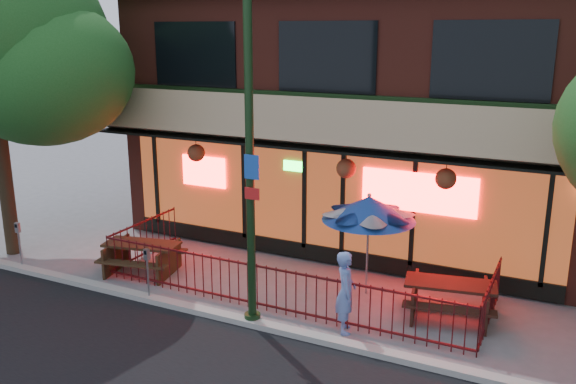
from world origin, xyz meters
name	(u,v)px	position (x,y,z in m)	size (l,w,h in m)	color
ground	(262,315)	(0.00, 0.00, 0.00)	(80.00, 80.00, 0.00)	gray
curb	(250,322)	(0.00, -0.50, 0.06)	(80.00, 0.25, 0.12)	#999993
restaurant_building	(379,83)	(0.00, 7.11, 4.13)	(12.96, 9.49, 8.05)	maroon
patio_fence	(273,277)	(0.00, 0.50, 0.63)	(8.44, 2.62, 1.00)	#460F12
street_light	(250,168)	(0.00, -0.40, 3.15)	(0.43, 0.32, 7.00)	black
picnic_table_left	(142,253)	(-3.60, 0.70, 0.49)	(2.00, 1.68, 0.75)	#3D2816
picnic_table_right	(450,294)	(3.42, 1.55, 0.50)	(1.99, 1.66, 0.76)	#371B13
patio_umbrella	(369,208)	(1.55, 1.92, 1.95)	(2.00, 1.99, 2.28)	gray
pedestrian	(346,292)	(1.75, 0.10, 0.81)	(0.59, 0.39, 1.62)	#607CC0
parking_meter_near	(147,266)	(-2.48, -0.48, 0.80)	(0.11, 0.09, 1.17)	gray
parking_meter_far	(19,238)	(-6.39, -0.40, 0.79)	(0.11, 0.10, 1.17)	#97999F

